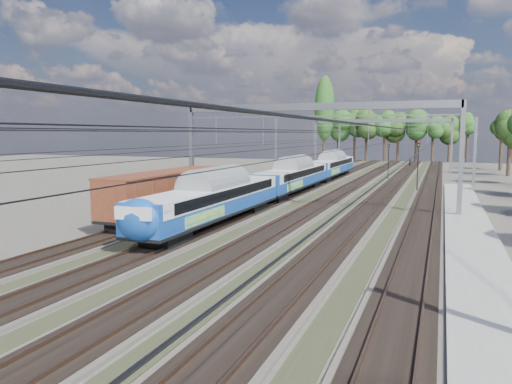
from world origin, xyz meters
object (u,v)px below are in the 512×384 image
(emu_train, at_px, (293,173))
(signal_far, at_px, (418,160))
(worker, at_px, (410,162))
(signal_near, at_px, (389,156))
(freight_boxcar, at_px, (166,192))

(emu_train, bearing_deg, signal_far, 33.51)
(worker, relative_size, signal_far, 0.29)
(signal_far, bearing_deg, signal_near, 108.95)
(emu_train, xyz_separation_m, worker, (8.67, 52.89, -1.56))
(worker, height_order, signal_near, signal_near)
(worker, bearing_deg, signal_near, -172.67)
(emu_train, relative_size, worker, 35.69)
(freight_boxcar, bearing_deg, emu_train, 76.10)
(signal_near, xyz_separation_m, signal_far, (4.50, -13.16, 0.28))
(freight_boxcar, xyz_separation_m, signal_near, (12.11, 39.37, 1.17))
(worker, relative_size, signal_near, 0.31)
(emu_train, height_order, signal_near, signal_near)
(freight_boxcar, distance_m, signal_near, 41.21)
(freight_boxcar, bearing_deg, worker, 79.50)
(emu_train, bearing_deg, signal_near, 70.23)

